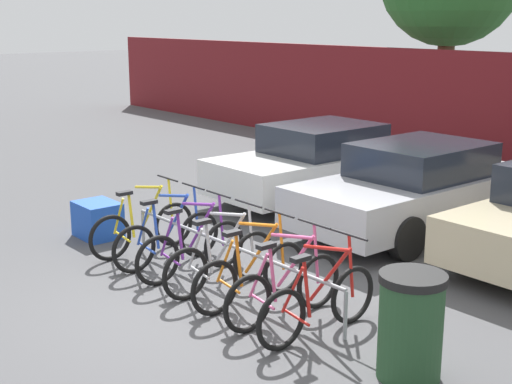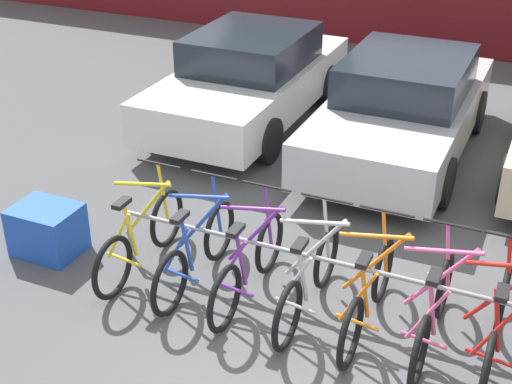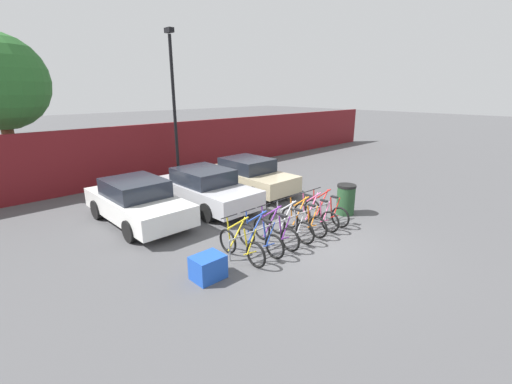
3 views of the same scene
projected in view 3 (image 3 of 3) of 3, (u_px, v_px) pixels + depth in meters
ground_plane at (311, 241)px, 9.63m from camera, size 120.00×120.00×0.00m
hoarding_wall at (147, 153)px, 15.82m from camera, size 36.00×0.16×2.58m
bike_rack at (285, 222)px, 9.72m from camera, size 4.13×0.04×0.57m
bicycle_yellow at (241, 246)px, 8.46m from camera, size 0.68×1.71×1.05m
bicycle_blue at (260, 238)px, 8.89m from camera, size 0.68×1.71×1.05m
bicycle_purple at (275, 232)px, 9.28m from camera, size 0.68×1.71×1.05m
bicycle_silver at (290, 226)px, 9.69m from camera, size 0.68×1.71×1.05m
bicycle_orange at (303, 221)px, 10.08m from camera, size 0.68×1.71×1.05m
bicycle_pink at (316, 216)px, 10.48m from camera, size 0.68×1.71×1.05m
bicycle_red at (326, 212)px, 10.84m from camera, size 0.68×1.71×1.05m
car_white at (137, 201)px, 10.82m from camera, size 1.91×4.24×1.40m
car_silver at (205, 188)px, 12.27m from camera, size 1.91×4.33×1.40m
car_beige at (249, 175)px, 14.11m from camera, size 1.91×4.16×1.40m
lamp_post at (174, 100)px, 15.10m from camera, size 0.24×0.44×6.57m
trash_bin at (346, 199)px, 11.60m from camera, size 0.63×0.63×1.03m
cargo_crate at (208, 267)px, 7.65m from camera, size 0.70×0.56×0.55m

